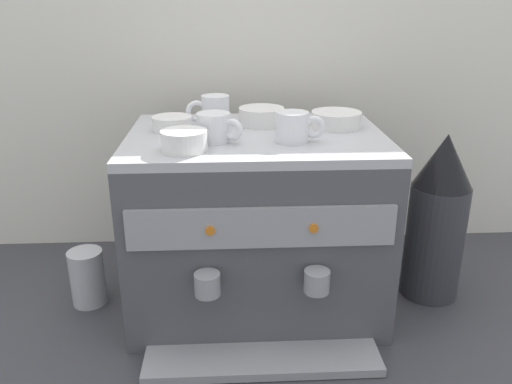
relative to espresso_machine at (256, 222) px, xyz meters
name	(u,v)px	position (x,y,z in m)	size (l,w,h in m)	color
ground_plane	(256,297)	(0.00, 0.00, -0.23)	(4.00, 4.00, 0.00)	#38383D
tiled_backsplash_wall	(249,85)	(0.00, 0.38, 0.28)	(2.80, 0.03, 1.02)	silver
espresso_machine	(256,222)	(0.00, 0.00, 0.00)	(0.62, 0.56, 0.46)	#4C4C51
ceramic_cup_0	(294,127)	(0.08, -0.08, 0.27)	(0.11, 0.07, 0.07)	white
ceramic_cup_1	(214,111)	(-0.10, 0.09, 0.27)	(0.11, 0.07, 0.08)	white
ceramic_cup_2	(215,127)	(-0.10, -0.06, 0.26)	(0.11, 0.08, 0.06)	white
ceramic_bowl_0	(262,117)	(0.02, 0.09, 0.25)	(0.12, 0.12, 0.04)	white
ceramic_bowl_1	(336,120)	(0.20, 0.06, 0.25)	(0.13, 0.13, 0.04)	white
ceramic_bowl_2	(172,124)	(-0.20, 0.04, 0.25)	(0.10, 0.10, 0.04)	white
ceramic_bowl_3	(184,141)	(-0.16, -0.14, 0.25)	(0.10, 0.10, 0.04)	white
coffee_grinder	(438,218)	(0.48, 0.00, 0.00)	(0.15, 0.15, 0.45)	#333338
milk_pitcher	(87,278)	(-0.45, 0.00, -0.15)	(0.09, 0.09, 0.15)	#B7B7BC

